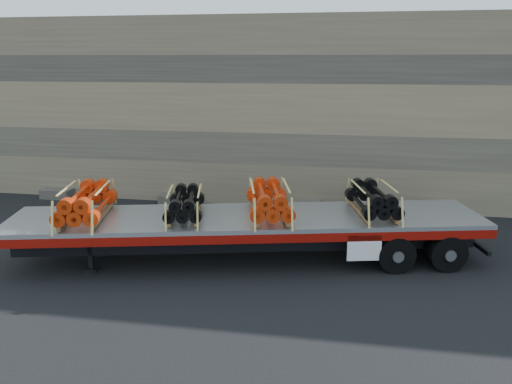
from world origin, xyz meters
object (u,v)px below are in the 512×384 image
trailer (247,238)px  bundle_rear (373,200)px  bundle_midrear (269,201)px  bundle_front (86,204)px  bundle_midfront (185,204)px

trailer → bundle_rear: (3.40, 0.80, 1.02)m
trailer → bundle_midrear: size_ratio=5.63×
trailer → bundle_front: bundle_front is taller
trailer → bundle_rear: 3.64m
bundle_midfront → bundle_midrear: size_ratio=0.85×
bundle_midfront → bundle_midrear: (2.24, 0.52, 0.06)m
bundle_front → bundle_rear: (7.60, 1.78, -0.04)m
bundle_front → bundle_midrear: bundle_front is taller
bundle_midrear → bundle_front: bearing=180.0°
trailer → bundle_midfront: (-1.64, -0.38, 0.99)m
trailer → bundle_midfront: bearing=180.0°
bundle_midfront → bundle_midrear: bearing=-0.0°
trailer → bundle_front: bearing=180.0°
bundle_midrear → bundle_midfront: bearing=180.0°
bundle_midrear → bundle_rear: 2.88m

